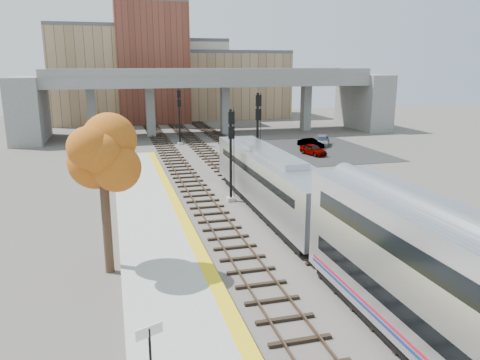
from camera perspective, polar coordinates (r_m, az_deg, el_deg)
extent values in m
plane|color=#47423D|center=(27.03, 6.38, -8.11)|extent=(160.00, 160.00, 0.00)
cube|color=#9E9E99|center=(25.34, -9.25, -9.32)|extent=(4.50, 60.00, 0.35)
cube|color=yellow|center=(25.51, -4.97, -8.59)|extent=(0.70, 60.00, 0.01)
cube|color=black|center=(37.61, -5.24, -1.59)|extent=(2.50, 95.00, 0.14)
cube|color=brown|center=(37.47, -6.32, -1.50)|extent=(0.07, 95.00, 0.14)
cube|color=brown|center=(37.71, -4.17, -1.35)|extent=(0.07, 95.00, 0.14)
cube|color=black|center=(38.54, 0.91, -1.15)|extent=(2.50, 95.00, 0.14)
cube|color=brown|center=(38.32, -0.11, -1.06)|extent=(0.07, 95.00, 0.14)
cube|color=brown|center=(38.71, 1.93, -0.92)|extent=(0.07, 95.00, 0.14)
cube|color=black|center=(39.81, 6.45, -0.74)|extent=(2.50, 95.00, 0.14)
cube|color=brown|center=(39.53, 5.49, -0.66)|extent=(0.07, 95.00, 0.14)
cube|color=brown|center=(40.05, 7.41, -0.52)|extent=(0.07, 95.00, 0.14)
cube|color=slate|center=(69.76, -3.50, 11.99)|extent=(46.00, 10.00, 1.50)
cube|color=slate|center=(65.04, -2.61, 12.96)|extent=(46.00, 0.20, 1.00)
cube|color=slate|center=(74.43, -4.30, 13.06)|extent=(46.00, 0.20, 1.00)
cube|color=slate|center=(68.57, -17.61, 7.78)|extent=(1.20, 1.60, 7.00)
cube|color=slate|center=(68.74, -10.88, 8.19)|extent=(1.20, 1.60, 7.00)
cube|color=slate|center=(70.48, -1.84, 8.56)|extent=(1.20, 1.60, 7.00)
cube|color=slate|center=(74.59, 8.03, 8.73)|extent=(1.20, 1.60, 7.00)
cube|color=slate|center=(69.26, -24.33, 7.88)|extent=(4.00, 12.00, 8.50)
cube|color=slate|center=(79.02, 14.81, 9.25)|extent=(4.00, 12.00, 8.50)
cube|color=tan|center=(88.23, -16.11, 12.05)|extent=(18.00, 14.00, 16.00)
cube|color=#4C4C4F|center=(88.42, -16.48, 17.42)|extent=(18.00, 14.00, 0.60)
cube|color=beige|center=(94.22, -7.34, 11.95)|extent=(16.00, 16.00, 14.00)
cube|color=#4C4C4F|center=(94.27, -7.48, 16.39)|extent=(16.00, 16.00, 0.60)
cube|color=brown|center=(85.53, -10.70, 13.65)|extent=(12.00, 10.00, 20.00)
cube|color=#4C4C4F|center=(86.14, -11.03, 20.51)|extent=(12.00, 10.00, 0.60)
cube|color=tan|center=(94.27, -0.99, 11.45)|extent=(20.00, 14.00, 12.00)
cube|color=#4C4C4F|center=(94.20, -1.01, 15.28)|extent=(20.00, 14.00, 0.60)
cube|color=black|center=(57.23, 9.10, 3.62)|extent=(14.00, 18.00, 0.04)
cube|color=#A8AAB2|center=(32.59, 3.81, 0.14)|extent=(3.00, 19.00, 3.20)
cube|color=black|center=(41.38, -0.50, 3.99)|extent=(2.20, 0.06, 1.10)
cube|color=black|center=(32.45, 3.83, 1.17)|extent=(3.02, 16.15, 0.50)
cube|color=black|center=(33.07, 3.76, -2.97)|extent=(2.70, 17.10, 0.50)
cube|color=#A8AAB2|center=(32.20, 3.86, 3.26)|extent=(1.60, 9.50, 0.40)
cube|color=#9E9E99|center=(35.47, -1.12, -2.36)|extent=(0.60, 0.60, 0.30)
cylinder|color=black|center=(34.68, -1.14, 2.92)|extent=(0.20, 0.20, 6.94)
cube|color=black|center=(34.01, -1.06, 7.60)|extent=(0.45, 0.18, 0.89)
cube|color=black|center=(34.15, -1.05, 5.78)|extent=(0.45, 0.18, 0.89)
cube|color=#9E9E99|center=(42.56, 2.08, 0.41)|extent=(0.60, 0.60, 0.30)
cylinder|color=black|center=(41.85, 2.13, 5.33)|extent=(0.22, 0.22, 7.68)
cube|color=black|center=(41.26, 2.27, 9.65)|extent=(0.49, 0.18, 0.99)
cube|color=black|center=(41.36, 2.26, 7.98)|extent=(0.49, 0.18, 0.99)
cube|color=#9E9E99|center=(60.87, -7.31, 4.42)|extent=(0.60, 0.60, 0.30)
cylinder|color=black|center=(60.41, -7.41, 7.58)|extent=(0.20, 0.20, 7.06)
cube|color=black|center=(59.91, -7.46, 10.34)|extent=(0.45, 0.18, 0.91)
cube|color=black|center=(59.99, -7.43, 9.28)|extent=(0.45, 0.18, 0.91)
cube|color=white|center=(14.74, -11.02, -17.65)|extent=(0.84, 0.42, 0.35)
cylinder|color=#382619|center=(23.74, -15.97, -4.59)|extent=(0.44, 0.44, 5.56)
ellipsoid|color=#BC6A19|center=(22.96, -16.50, 2.96)|extent=(3.60, 3.60, 3.97)
imported|color=#99999E|center=(53.87, 8.92, 3.68)|extent=(2.34, 3.88, 1.24)
imported|color=#99999E|center=(58.40, 8.62, 4.44)|extent=(2.54, 3.70, 1.15)
imported|color=#99999E|center=(60.34, 9.97, 4.72)|extent=(3.55, 4.49, 1.22)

